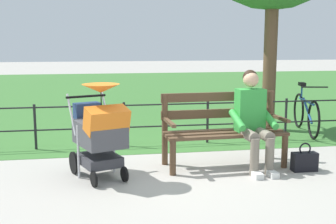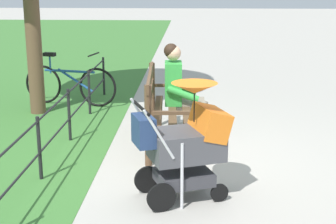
{
  "view_description": "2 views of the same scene",
  "coord_description": "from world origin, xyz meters",
  "px_view_note": "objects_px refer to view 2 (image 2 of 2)",
  "views": [
    {
      "loc": [
        1.1,
        5.3,
        1.65
      ],
      "look_at": [
        0.24,
        0.22,
        0.79
      ],
      "focal_mm": 46.1,
      "sensor_mm": 36.0,
      "label": 1
    },
    {
      "loc": [
        5.73,
        0.24,
        2.11
      ],
      "look_at": [
        0.24,
        -0.02,
        0.65
      ],
      "focal_mm": 54.49,
      "sensor_mm": 36.0,
      "label": 2
    }
  ],
  "objects_px": {
    "stroller": "(187,140)",
    "handbag": "(198,116)",
    "person_on_bench": "(181,88)",
    "bicycle": "(70,84)",
    "park_bench": "(163,106)"
  },
  "relations": [
    {
      "from": "stroller",
      "to": "handbag",
      "type": "bearing_deg",
      "value": 176.81
    },
    {
      "from": "person_on_bench",
      "to": "handbag",
      "type": "height_order",
      "value": "person_on_bench"
    },
    {
      "from": "handbag",
      "to": "bicycle",
      "type": "relative_size",
      "value": 0.23
    },
    {
      "from": "stroller",
      "to": "person_on_bench",
      "type": "bearing_deg",
      "value": -177.3
    },
    {
      "from": "park_bench",
      "to": "person_on_bench",
      "type": "distance_m",
      "value": 0.43
    },
    {
      "from": "person_on_bench",
      "to": "bicycle",
      "type": "relative_size",
      "value": 0.78
    },
    {
      "from": "person_on_bench",
      "to": "bicycle",
      "type": "xyz_separation_m",
      "value": [
        -1.73,
        -1.92,
        -0.31
      ]
    },
    {
      "from": "person_on_bench",
      "to": "handbag",
      "type": "xyz_separation_m",
      "value": [
        -0.62,
        0.24,
        -0.55
      ]
    },
    {
      "from": "stroller",
      "to": "bicycle",
      "type": "xyz_separation_m",
      "value": [
        -3.68,
        -2.01,
        -0.23
      ]
    },
    {
      "from": "stroller",
      "to": "handbag",
      "type": "distance_m",
      "value": 2.62
    },
    {
      "from": "park_bench",
      "to": "stroller",
      "type": "bearing_deg",
      "value": 11.03
    },
    {
      "from": "person_on_bench",
      "to": "stroller",
      "type": "height_order",
      "value": "person_on_bench"
    },
    {
      "from": "stroller",
      "to": "handbag",
      "type": "relative_size",
      "value": 3.11
    },
    {
      "from": "park_bench",
      "to": "stroller",
      "type": "distance_m",
      "value": 1.65
    },
    {
      "from": "handbag",
      "to": "bicycle",
      "type": "distance_m",
      "value": 2.44
    }
  ]
}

